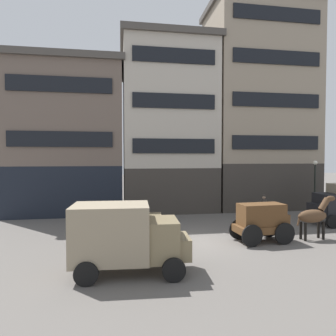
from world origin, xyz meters
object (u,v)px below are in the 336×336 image
at_px(cargo_wagon, 262,220).
at_px(delivery_truck_near, 127,236).
at_px(draft_horse, 314,216).
at_px(streetlamp_curbside, 315,180).
at_px(pedestrian_officer, 264,206).
at_px(sedan_dark, 128,219).

relative_size(cargo_wagon, delivery_truck_near, 0.68).
distance_m(draft_horse, delivery_truck_near, 10.41).
height_order(cargo_wagon, streetlamp_curbside, streetlamp_curbside).
bearing_deg(cargo_wagon, delivery_truck_near, -156.22).
distance_m(draft_horse, pedestrian_officer, 4.82).
height_order(pedestrian_officer, streetlamp_curbside, streetlamp_curbside).
bearing_deg(delivery_truck_near, streetlamp_curbside, 32.82).
bearing_deg(draft_horse, cargo_wagon, -179.93).
bearing_deg(sedan_dark, draft_horse, -13.84).
bearing_deg(streetlamp_curbside, delivery_truck_near, -147.18).
bearing_deg(cargo_wagon, sedan_dark, 160.52).
bearing_deg(draft_horse, sedan_dark, 166.16).
height_order(draft_horse, delivery_truck_near, delivery_truck_near).
height_order(cargo_wagon, draft_horse, draft_horse).
bearing_deg(cargo_wagon, draft_horse, 0.07).
xyz_separation_m(cargo_wagon, streetlamp_curbside, (7.44, 6.23, 1.52)).
xyz_separation_m(draft_horse, pedestrian_officer, (-0.39, 4.80, -0.29)).
relative_size(sedan_dark, pedestrian_officer, 2.14).
bearing_deg(sedan_dark, streetlamp_curbside, 14.99).
xyz_separation_m(pedestrian_officer, streetlamp_curbside, (4.88, 1.42, 1.69)).
bearing_deg(sedan_dark, cargo_wagon, -19.48).
distance_m(draft_horse, streetlamp_curbside, 7.80).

